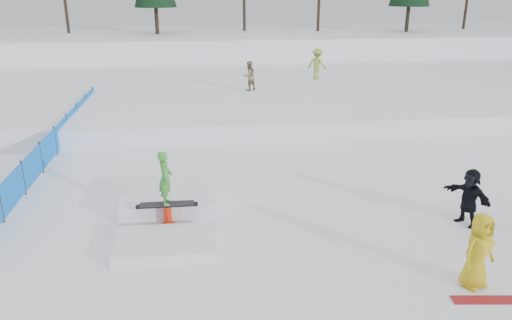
{
  "coord_description": "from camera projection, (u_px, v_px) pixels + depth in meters",
  "views": [
    {
      "loc": [
        -1.2,
        -11.97,
        6.08
      ],
      "look_at": [
        0.5,
        2.0,
        1.1
      ],
      "focal_mm": 35.0,
      "sensor_mm": 36.0,
      "label": 1
    }
  ],
  "objects": [
    {
      "name": "walker_olive",
      "position": [
        249.0,
        76.0,
        25.97
      ],
      "size": [
        0.93,
        0.88,
        1.51
      ],
      "primitive_type": "imported",
      "rotation": [
        0.0,
        0.0,
        3.72
      ],
      "color": "#706642",
      "rests_on": "snow_midrise"
    },
    {
      "name": "spectator_dark",
      "position": [
        469.0,
        197.0,
        13.13
      ],
      "size": [
        0.96,
        1.52,
        1.56
      ],
      "primitive_type": "imported",
      "rotation": [
        0.0,
        0.0,
        -1.19
      ],
      "color": "black",
      "rests_on": "ground"
    },
    {
      "name": "loose_board_red",
      "position": [
        487.0,
        300.0,
        10.13
      ],
      "size": [
        1.42,
        0.45,
        0.03
      ],
      "primitive_type": "cube",
      "rotation": [
        0.0,
        0.0,
        -0.12
      ],
      "color": "maroon",
      "rests_on": "ground"
    },
    {
      "name": "safety_fence",
      "position": [
        55.0,
        141.0,
        18.62
      ],
      "size": [
        0.05,
        16.0,
        1.1
      ],
      "color": "blue",
      "rests_on": "ground"
    },
    {
      "name": "walker_ygreen",
      "position": [
        317.0,
        64.0,
        28.93
      ],
      "size": [
        1.31,
        1.23,
        1.78
      ],
      "primitive_type": "imported",
      "rotation": [
        0.0,
        0.0,
        2.46
      ],
      "color": "olive",
      "rests_on": "snow_midrise"
    },
    {
      "name": "snow_berm",
      "position": [
        209.0,
        47.0,
        41.04
      ],
      "size": [
        60.0,
        14.0,
        2.4
      ],
      "primitive_type": "cube",
      "color": "white",
      "rests_on": "ground"
    },
    {
      "name": "snow_midrise",
      "position": [
        217.0,
        90.0,
        28.21
      ],
      "size": [
        50.0,
        18.0,
        0.8
      ],
      "primitive_type": "cube",
      "color": "white",
      "rests_on": "ground"
    },
    {
      "name": "spectator_yellow",
      "position": [
        478.0,
        251.0,
        10.37
      ],
      "size": [
        0.96,
        0.81,
        1.68
      ],
      "primitive_type": "imported",
      "rotation": [
        0.0,
        0.0,
        0.39
      ],
      "color": "gold",
      "rests_on": "ground"
    },
    {
      "name": "jib_rail_feature",
      "position": [
        169.0,
        207.0,
        13.64
      ],
      "size": [
        2.6,
        4.4,
        2.11
      ],
      "color": "white",
      "rests_on": "ground"
    },
    {
      "name": "ground",
      "position": [
        247.0,
        224.0,
        13.37
      ],
      "size": [
        120.0,
        120.0,
        0.0
      ],
      "primitive_type": "plane",
      "color": "white"
    }
  ]
}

